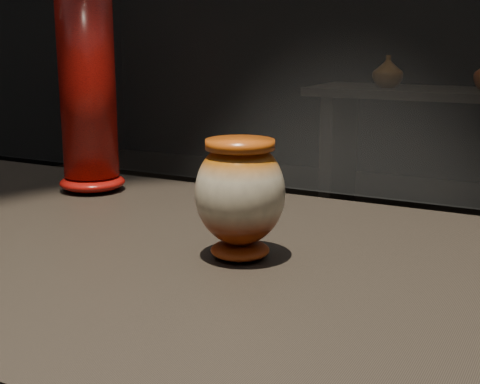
% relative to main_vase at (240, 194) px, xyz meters
% --- Properties ---
extents(main_vase, '(0.13, 0.13, 0.17)m').
position_rel_main_vase_xyz_m(main_vase, '(0.00, 0.00, 0.00)').
color(main_vase, maroon).
rests_on(main_vase, display_plinth).
extents(tall_vase, '(0.17, 0.17, 0.41)m').
position_rel_main_vase_xyz_m(tall_vase, '(-0.46, 0.23, 0.11)').
color(tall_vase, '#B3130B').
rests_on(tall_vase, display_plinth).
extents(back_shelf, '(2.00, 0.60, 0.90)m').
position_rel_main_vase_xyz_m(back_shelf, '(-0.15, 3.28, -0.36)').
color(back_shelf, black).
rests_on(back_shelf, ground).
extents(back_vase_left, '(0.19, 0.19, 0.19)m').
position_rel_main_vase_xyz_m(back_vase_left, '(-0.69, 3.23, 0.00)').
color(back_vase_left, brown).
rests_on(back_vase_left, back_shelf).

